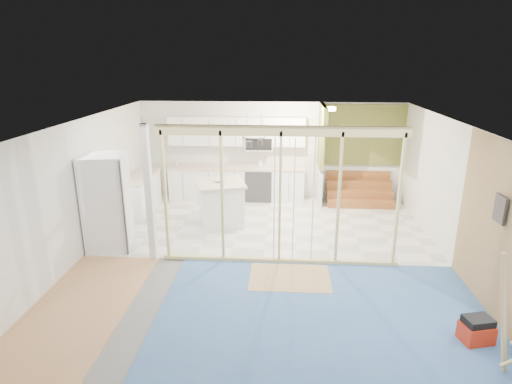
{
  "coord_description": "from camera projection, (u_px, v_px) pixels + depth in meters",
  "views": [
    {
      "loc": [
        0.35,
        -7.31,
        3.7
      ],
      "look_at": [
        -0.17,
        0.6,
        1.2
      ],
      "focal_mm": 30.0,
      "sensor_mm": 36.0,
      "label": 1
    }
  ],
  "objects": [
    {
      "name": "room",
      "position": [
        263.0,
        197.0,
        7.7
      ],
      "size": [
        7.01,
        8.01,
        2.61
      ],
      "color": "slate",
      "rests_on": "ground"
    },
    {
      "name": "floor_overlays",
      "position": [
        267.0,
        260.0,
        8.15
      ],
      "size": [
        7.0,
        8.0,
        0.03
      ],
      "color": "white",
      "rests_on": "room"
    },
    {
      "name": "stud_frame",
      "position": [
        250.0,
        181.0,
        7.63
      ],
      "size": [
        4.66,
        0.14,
        2.6
      ],
      "color": "tan",
      "rests_on": "room"
    },
    {
      "name": "base_cabinets",
      "position": [
        209.0,
        186.0,
        11.26
      ],
      "size": [
        4.45,
        2.24,
        0.93
      ],
      "color": "white",
      "rests_on": "room"
    },
    {
      "name": "upper_cabinets",
      "position": [
        239.0,
        132.0,
        11.23
      ],
      "size": [
        3.6,
        0.41,
        0.85
      ],
      "color": "white",
      "rests_on": "room"
    },
    {
      "name": "green_partition",
      "position": [
        348.0,
        168.0,
        11.16
      ],
      "size": [
        2.25,
        1.51,
        2.6
      ],
      "color": "olive",
      "rests_on": "room"
    },
    {
      "name": "pot_rack",
      "position": [
        254.0,
        139.0,
        9.31
      ],
      "size": [
        0.52,
        0.52,
        0.72
      ],
      "color": "black",
      "rests_on": "room"
    },
    {
      "name": "electrical_panel",
      "position": [
        500.0,
        209.0,
        6.05
      ],
      "size": [
        0.04,
        0.3,
        0.4
      ],
      "primitive_type": "cube",
      "color": "#353439",
      "rests_on": "room"
    },
    {
      "name": "ceiling_light",
      "position": [
        329.0,
        109.0,
        10.1
      ],
      "size": [
        0.32,
        0.32,
        0.08
      ],
      "primitive_type": "cylinder",
      "color": "#FFEABF",
      "rests_on": "room"
    },
    {
      "name": "fridge",
      "position": [
        107.0,
        202.0,
        8.45
      ],
      "size": [
        0.97,
        0.94,
        1.92
      ],
      "rotation": [
        0.0,
        0.0,
        0.18
      ],
      "color": "white",
      "rests_on": "room"
    },
    {
      "name": "island",
      "position": [
        221.0,
        204.0,
        9.78
      ],
      "size": [
        1.29,
        1.29,
        1.02
      ],
      "rotation": [
        0.0,
        0.0,
        0.29
      ],
      "color": "white",
      "rests_on": "room"
    },
    {
      "name": "bowl",
      "position": [
        220.0,
        181.0,
        9.64
      ],
      "size": [
        0.26,
        0.26,
        0.06
      ],
      "primitive_type": "imported",
      "rotation": [
        0.0,
        0.0,
        0.06
      ],
      "color": "silver",
      "rests_on": "island"
    },
    {
      "name": "soap_bottle_a",
      "position": [
        176.0,
        161.0,
        11.35
      ],
      "size": [
        0.11,
        0.11,
        0.26
      ],
      "primitive_type": "imported",
      "rotation": [
        0.0,
        0.0,
        -0.11
      ],
      "color": "#B3BAC8",
      "rests_on": "base_cabinets"
    },
    {
      "name": "soap_bottle_b",
      "position": [
        260.0,
        163.0,
        11.34
      ],
      "size": [
        0.11,
        0.11,
        0.2
      ],
      "primitive_type": "imported",
      "rotation": [
        0.0,
        0.0,
        0.29
      ],
      "color": "white",
      "rests_on": "base_cabinets"
    },
    {
      "name": "toolbox",
      "position": [
        477.0,
        331.0,
        5.77
      ],
      "size": [
        0.46,
        0.39,
        0.38
      ],
      "rotation": [
        0.0,
        0.0,
        0.24
      ],
      "color": "#B42510",
      "rests_on": "room"
    }
  ]
}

